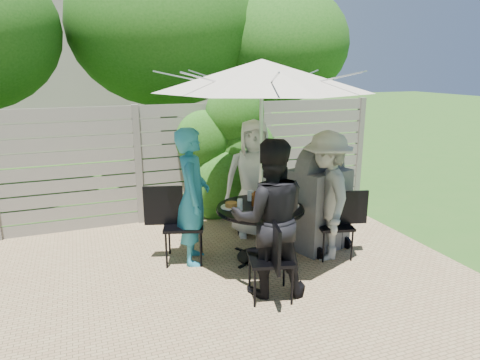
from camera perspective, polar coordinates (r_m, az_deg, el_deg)
name	(u,v)px	position (r m, az deg, el deg)	size (l,w,h in m)	color
backyard_envelope	(104,58)	(13.79, -17.70, 15.19)	(60.00, 60.00, 5.00)	#2C591C
patio_table	(260,223)	(5.39, 2.67, -5.74)	(1.34, 1.34, 0.71)	black
umbrella	(262,75)	(5.05, 2.93, 13.79)	(3.18, 3.18, 2.48)	silver
chair_back	(252,213)	(6.37, 1.65, -4.47)	(0.59, 0.71, 0.92)	black
person_back	(253,179)	(6.07, 1.80, 0.16)	(0.83, 0.54, 1.69)	silver
chair_left	(183,239)	(5.44, -7.61, -7.85)	(0.76, 0.59, 1.00)	black
person_left	(193,197)	(5.25, -6.33, -2.26)	(0.62, 0.41, 1.70)	teal
chair_front	(270,275)	(4.61, 4.08, -12.47)	(0.54, 0.71, 0.93)	black
person_front	(270,219)	(4.50, 3.96, -5.18)	(0.83, 0.65, 1.70)	black
chair_right	(334,238)	(5.67, 12.46, -7.50)	(0.67, 0.52, 0.88)	black
person_right	(326,196)	(5.44, 11.43, -2.15)	(1.06, 0.61, 1.65)	#9B9B97
plate_back	(257,196)	(5.65, 2.28, -2.19)	(0.26, 0.26, 0.06)	white
plate_left	(231,206)	(5.29, -1.18, -3.43)	(0.26, 0.26, 0.06)	white
plate_front	(264,215)	(4.98, 3.19, -4.64)	(0.26, 0.26, 0.06)	white
plate_right	(289,204)	(5.37, 6.53, -3.24)	(0.26, 0.26, 0.06)	white
glass_back	(250,195)	(5.54, 1.32, -2.08)	(0.07, 0.07, 0.14)	silver
glass_left	(240,205)	(5.18, -0.01, -3.29)	(0.07, 0.07, 0.14)	silver
glass_front	(272,208)	(5.07, 4.23, -3.74)	(0.07, 0.07, 0.14)	silver
glass_right	(280,198)	(5.43, 5.30, -2.46)	(0.07, 0.07, 0.14)	silver
syrup_jug	(255,200)	(5.34, 2.01, -2.62)	(0.09, 0.09, 0.16)	#59280C
coffee_cup	(266,197)	(5.52, 3.47, -2.25)	(0.08, 0.08, 0.12)	#C6B293
bbq_grill	(318,201)	(5.76, 10.42, -2.80)	(0.84, 0.74, 1.46)	#58585D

